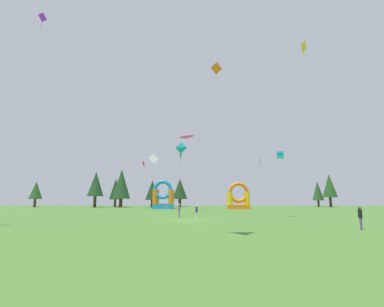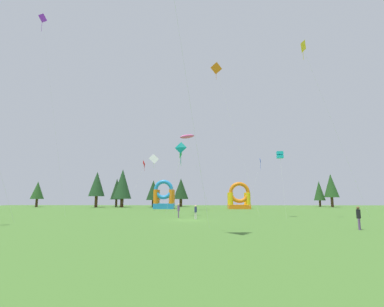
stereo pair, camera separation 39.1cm
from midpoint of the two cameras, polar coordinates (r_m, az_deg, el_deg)
name	(u,v)px [view 2 (the right image)]	position (r m, az deg, el deg)	size (l,w,h in m)	color
ground_plane	(189,220)	(32.50, -0.23, -13.09)	(120.00, 120.00, 0.00)	#47752D
kite_white_diamond	(153,160)	(52.41, -7.45, -1.26)	(3.52, 1.34, 9.92)	white
kite_red_diamond	(145,164)	(56.00, -9.17, -2.07)	(2.93, 2.81, 9.41)	red
kite_teal_diamond	(180,148)	(39.31, -2.04, 1.08)	(1.74, 2.25, 9.81)	#0C7F7A
kite_green_diamond	(181,155)	(46.75, -1.88, -0.38)	(2.60, 1.94, 9.78)	green
kite_yellow_diamond	(302,48)	(41.71, 21.33, 18.94)	(7.40, 1.25, 22.17)	yellow
kite_blue_diamond	(261,161)	(60.26, 13.63, -1.41)	(3.35, 2.12, 10.40)	blue
kite_orange_diamond	(216,70)	(47.36, 5.05, 16.26)	(6.13, 3.67, 23.23)	orange
kite_purple_diamond	(42,21)	(50.07, -27.37, 22.30)	(4.87, 2.01, 28.37)	purple
kite_pink_parafoil	(187,137)	(57.15, -0.77, 3.39)	(6.20, 4.49, 15.24)	#EA599E
kite_cyan_box	(280,155)	(39.63, 17.32, -0.27)	(0.83, 2.34, 8.47)	#19B7CC
person_left_edge	(196,211)	(33.89, 1.07, -11.29)	(0.38, 0.38, 1.60)	silver
person_midfield	(179,209)	(36.02, -2.38, -11.02)	(0.30, 0.30, 1.72)	#724C8C
person_near_camera	(359,216)	(26.39, 30.54, -10.62)	(0.43, 0.43, 1.79)	#724C8C
inflatable_blue_arch	(239,199)	(64.17, 9.50, -8.92)	(4.71, 3.54, 5.78)	orange
inflatable_yellow_castle	(164,198)	(63.87, -5.41, -8.83)	(4.42, 3.70, 6.26)	#268CD8
tree_row_0	(38,190)	(85.37, -28.20, -6.48)	(3.29, 3.29, 6.54)	#4C331E
tree_row_1	(97,184)	(77.12, -18.21, -5.79)	(3.99, 3.99, 8.98)	#4C331E
tree_row_2	(117,189)	(80.89, -14.58, -6.85)	(3.23, 3.23, 7.53)	#4C331E
tree_row_3	(122,184)	(76.08, -13.49, -5.92)	(4.61, 4.61, 9.66)	#4C331E
tree_row_4	(153,190)	(74.31, -7.54, -7.25)	(3.58, 3.58, 6.78)	#4C331E
tree_row_5	(181,189)	(77.40, -2.07, -7.02)	(4.02, 4.02, 7.52)	#4C331E
tree_row_6	(319,191)	(84.82, 24.05, -6.79)	(2.91, 2.91, 6.78)	#4C331E
tree_row_7	(331,186)	(82.89, 26.00, -5.78)	(3.65, 3.65, 8.49)	#4C331E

